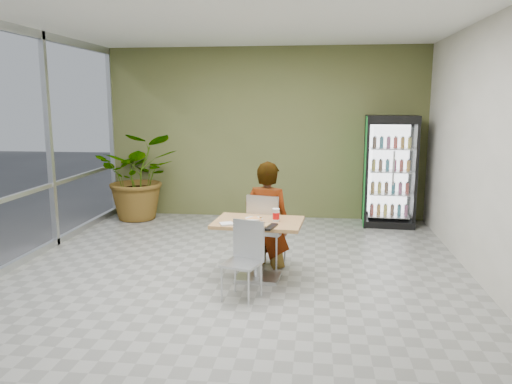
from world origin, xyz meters
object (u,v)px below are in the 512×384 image
seated_woman (267,225)px  soda_cup (276,215)px  cafeteria_tray (258,226)px  beverage_fridge (390,171)px  chair_near (245,253)px  dining_table (258,237)px  chair_far (265,225)px  potted_plant (139,176)px

seated_woman → soda_cup: (0.16, -0.53, 0.26)m
cafeteria_tray → beverage_fridge: size_ratio=0.21×
chair_near → cafeteria_tray: bearing=86.7°
cafeteria_tray → chair_near: bearing=-111.1°
soda_cup → seated_woman: bearing=106.7°
seated_woman → dining_table: bearing=97.1°
chair_far → chair_near: 1.06m
beverage_fridge → chair_near: bearing=-115.9°
dining_table → chair_near: bearing=-97.9°
chair_far → beverage_fridge: (1.97, 2.59, 0.40)m
dining_table → potted_plant: size_ratio=0.69×
soda_cup → cafeteria_tray: bearing=-123.0°
soda_cup → potted_plant: potted_plant is taller
chair_near → soda_cup: (0.30, 0.58, 0.31)m
chair_far → cafeteria_tray: bearing=103.2°
cafeteria_tray → potted_plant: (-2.62, 3.28, 0.06)m
chair_near → beverage_fridge: size_ratio=0.45×
seated_woman → potted_plant: (-2.66, 2.46, 0.25)m
chair_near → dining_table: bearing=99.8°
seated_woman → cafeteria_tray: bearing=101.5°
dining_table → soda_cup: size_ratio=7.11×
dining_table → soda_cup: 0.36m
dining_table → chair_near: chair_near is taller
potted_plant → seated_woman: bearing=-42.8°
soda_cup → beverage_fridge: size_ratio=0.08×
dining_table → cafeteria_tray: 0.37m
beverage_fridge → soda_cup: bearing=-116.3°
soda_cup → cafeteria_tray: 0.36m
chair_near → potted_plant: size_ratio=0.53×
chair_far → soda_cup: 0.56m
potted_plant → cafeteria_tray: bearing=-51.3°
chair_far → seated_woman: size_ratio=0.57×
chair_far → soda_cup: chair_far is taller
chair_near → potted_plant: (-2.52, 3.56, 0.31)m
dining_table → chair_near: size_ratio=1.29×
chair_far → chair_near: chair_far is taller
chair_near → seated_woman: bearing=100.4°
dining_table → cafeteria_tray: bearing=-84.5°
cafeteria_tray → potted_plant: bearing=128.7°
soda_cup → chair_far: bearing=111.1°
soda_cup → potted_plant: (-2.82, 2.99, -0.01)m
chair_far → dining_table: bearing=99.3°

